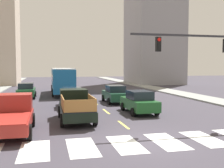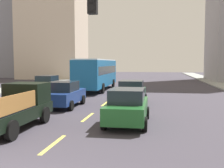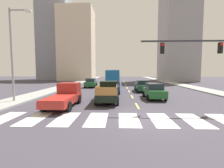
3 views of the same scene
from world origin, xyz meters
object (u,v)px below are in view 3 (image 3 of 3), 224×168
at_px(sedan_mid, 91,83).
at_px(streetlight_left, 13,51).
at_px(sedan_far, 113,87).
at_px(sedan_near_right, 154,91).
at_px(pickup_dark, 65,95).
at_px(city_bus, 113,76).
at_px(sedan_near_left, 142,86).
at_px(pickup_stakebed, 108,92).

distance_m(sedan_mid, streetlight_left, 15.99).
bearing_deg(sedan_far, sedan_near_right, -41.19).
relative_size(pickup_dark, city_bus, 0.48).
bearing_deg(pickup_dark, sedan_near_right, 21.62).
relative_size(pickup_dark, sedan_near_left, 1.18).
distance_m(pickup_dark, sedan_near_left, 13.07).
xyz_separation_m(sedan_near_left, sedan_far, (-4.36, -1.79, 0.00)).
relative_size(pickup_stakebed, pickup_dark, 1.00).
bearing_deg(sedan_mid, streetlight_left, -111.61).
bearing_deg(sedan_near_right, city_bus, 108.53).
bearing_deg(sedan_mid, city_bus, 36.71).
relative_size(sedan_near_left, sedan_far, 1.00).
relative_size(sedan_near_right, sedan_mid, 1.00).
bearing_deg(pickup_stakebed, sedan_mid, 104.59).
relative_size(city_bus, sedan_near_right, 2.45).
height_order(sedan_near_left, streetlight_left, streetlight_left).
bearing_deg(pickup_dark, sedan_near_left, 47.56).
distance_m(sedan_near_right, sedan_far, 6.41).
bearing_deg(city_bus, sedan_far, -88.22).
distance_m(pickup_stakebed, streetlight_left, 9.99).
bearing_deg(sedan_near_left, pickup_stakebed, -120.92).
bearing_deg(sedan_near_right, pickup_stakebed, -161.79).
relative_size(pickup_stakebed, sedan_mid, 1.18).
bearing_deg(sedan_near_left, sedan_far, -157.45).
distance_m(sedan_far, streetlight_left, 12.34).
distance_m(sedan_far, sedan_mid, 8.91).
xyz_separation_m(sedan_near_right, sedan_far, (-4.73, 4.33, 0.00)).
xyz_separation_m(pickup_stakebed, sedan_mid, (-4.12, 13.66, -0.08)).
bearing_deg(streetlight_left, sedan_near_right, 10.28).
relative_size(sedan_near_left, sedan_mid, 1.00).
xyz_separation_m(sedan_near_right, sedan_near_left, (-0.37, 6.12, 0.00)).
xyz_separation_m(city_bus, sedan_near_left, (4.62, -9.38, -1.09)).
xyz_separation_m(pickup_stakebed, pickup_dark, (-3.64, -2.40, -0.02)).
relative_size(city_bus, sedan_near_left, 2.45).
distance_m(pickup_dark, streetlight_left, 6.94).
xyz_separation_m(sedan_near_left, sedan_mid, (-8.77, 5.95, 0.00)).
xyz_separation_m(pickup_stakebed, sedan_near_right, (5.02, 1.58, -0.08)).
bearing_deg(sedan_near_right, pickup_dark, -154.61).
bearing_deg(sedan_mid, pickup_stakebed, -76.07).
bearing_deg(sedan_near_left, pickup_dark, -129.19).
xyz_separation_m(pickup_dark, streetlight_left, (-5.45, 1.42, 4.05)).
height_order(sedan_mid, streetlight_left, streetlight_left).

